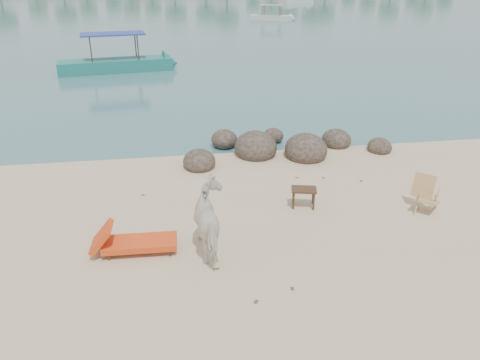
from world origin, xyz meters
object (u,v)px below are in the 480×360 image
object	(u,v)px
boulders	(278,148)
deck_chair	(428,197)
side_table	(303,199)
cow	(213,222)
boat_near	(113,40)
lounge_chair	(140,241)

from	to	relation	value
boulders	deck_chair	bearing A→B (deg)	-58.24
side_table	deck_chair	bearing A→B (deg)	-0.42
deck_chair	cow	bearing A→B (deg)	-126.43
cow	boat_near	bearing A→B (deg)	-85.96
side_table	boat_near	size ratio (longest dim) A/B	0.09
boulders	lounge_chair	world-z (taller)	boulders
boulders	boat_near	distance (m)	14.20
cow	lounge_chair	xyz separation A→B (m)	(-1.42, 0.18, -0.39)
side_table	boat_near	bearing A→B (deg)	122.26
side_table	deck_chair	size ratio (longest dim) A/B	0.70
cow	boat_near	xyz separation A→B (m)	(-3.34, 17.72, 0.92)
cow	side_table	xyz separation A→B (m)	(2.21, 1.47, -0.43)
lounge_chair	boulders	bearing A→B (deg)	52.55
boulders	cow	distance (m)	5.39
boat_near	lounge_chair	bearing A→B (deg)	-92.36
boulders	side_table	bearing A→B (deg)	-93.23
lounge_chair	deck_chair	distance (m)	6.32
side_table	lounge_chair	xyz separation A→B (m)	(-3.62, -1.29, 0.04)
cow	boat_near	distance (m)	18.06
boulders	deck_chair	world-z (taller)	deck_chair
boulders	cow	world-z (taller)	cow
side_table	deck_chair	xyz separation A→B (m)	(2.66, -0.65, 0.17)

